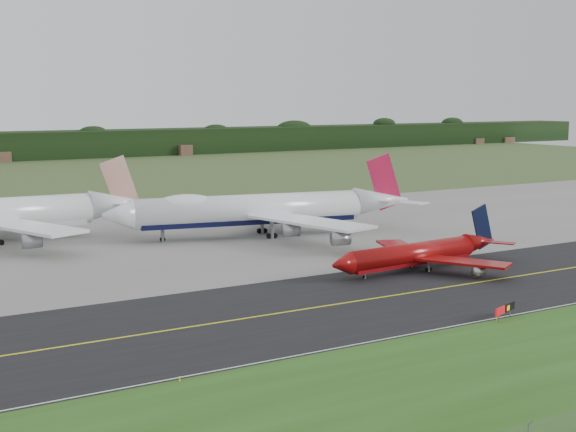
{
  "coord_description": "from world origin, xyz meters",
  "views": [
    {
      "loc": [
        -63.39,
        -89.05,
        26.84
      ],
      "look_at": [
        1.57,
        22.0,
        7.83
      ],
      "focal_mm": 50.0,
      "sensor_mm": 36.0,
      "label": 1
    }
  ],
  "objects": [
    {
      "name": "edge_marker_left",
      "position": [
        -35.3,
        -20.5,
        0.25
      ],
      "size": [
        0.16,
        0.16,
        0.5
      ],
      "primitive_type": "cylinder",
      "color": "yellow",
      "rests_on": "ground"
    },
    {
      "name": "grass_verge",
      "position": [
        0.0,
        -35.0,
        0.01
      ],
      "size": [
        400.0,
        30.0,
        0.01
      ],
      "primitive_type": "cube",
      "color": "#2A4E17",
      "rests_on": "ground"
    },
    {
      "name": "edge_marker_center",
      "position": [
        6.1,
        -20.5,
        0.25
      ],
      "size": [
        0.16,
        0.16,
        0.5
      ],
      "primitive_type": "cylinder",
      "color": "yellow",
      "rests_on": "ground"
    },
    {
      "name": "taxiway_centreline",
      "position": [
        0.0,
        -4.0,
        0.03
      ],
      "size": [
        400.0,
        0.4,
        0.0
      ],
      "primitive_type": "cube",
      "color": "yellow",
      "rests_on": "taxiway"
    },
    {
      "name": "taxiway",
      "position": [
        0.0,
        -4.0,
        0.01
      ],
      "size": [
        400.0,
        32.0,
        0.02
      ],
      "primitive_type": "cube",
      "color": "black",
      "rests_on": "ground"
    },
    {
      "name": "jet_ba_747",
      "position": [
        9.95,
        47.01,
        5.34
      ],
      "size": [
        62.09,
        50.73,
        15.68
      ],
      "color": "white",
      "rests_on": "ground"
    },
    {
      "name": "ground",
      "position": [
        0.0,
        0.0,
        0.0
      ],
      "size": [
        600.0,
        600.0,
        0.0
      ],
      "primitive_type": "plane",
      "color": "#3C5125",
      "rests_on": "ground"
    },
    {
      "name": "jet_red_737",
      "position": [
        17.09,
        7.32,
        2.59
      ],
      "size": [
        34.65,
        28.16,
        9.35
      ],
      "color": "maroon",
      "rests_on": "ground"
    },
    {
      "name": "taxiway_edge_line",
      "position": [
        0.0,
        -19.5,
        0.03
      ],
      "size": [
        400.0,
        0.25,
        0.0
      ],
      "primitive_type": "cube",
      "color": "silver",
      "rests_on": "taxiway"
    },
    {
      "name": "apron",
      "position": [
        0.0,
        51.0,
        0.01
      ],
      "size": [
        400.0,
        78.0,
        0.01
      ],
      "primitive_type": "cube",
      "color": "slate",
      "rests_on": "ground"
    },
    {
      "name": "taxiway_sign",
      "position": [
        7.8,
        -20.11,
        1.19
      ],
      "size": [
        4.82,
        1.86,
        1.68
      ],
      "color": "slate",
      "rests_on": "ground"
    }
  ]
}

